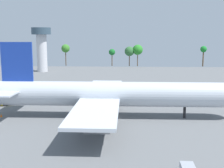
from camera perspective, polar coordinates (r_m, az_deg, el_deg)
The scene contains 7 objects.
ground_plane at distance 78.70m, azimuth 0.00°, elevation -6.41°, with size 262.14×262.14×0.00m, color slate.
cargo_airplane at distance 77.27m, azimuth -0.17°, elevation -2.02°, with size 65.54×55.16×19.79m.
fuel_truck at distance 114.00m, azimuth 13.85°, elevation -1.22°, with size 4.98×4.67×2.18m.
cargo_loader at distance 97.66m, azimuth -19.65°, elevation -3.22°, with size 4.50×4.58×2.22m.
safety_cone_tail at distance 83.93m, azimuth -20.71°, elevation -5.73°, with size 0.59×0.59×0.84m, color orange.
control_tower at distance 182.85m, azimuth -13.51°, elevation 7.48°, with size 11.57×11.57×26.38m.
tree_line_backdrop at distance 211.14m, azimuth 2.50°, elevation 6.56°, with size 103.47×7.29×15.59m.
Camera 1 is at (3.66, -75.68, 21.26)m, focal length 47.08 mm.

